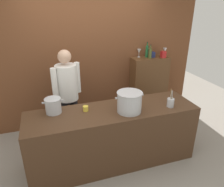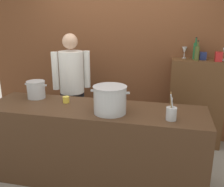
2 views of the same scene
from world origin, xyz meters
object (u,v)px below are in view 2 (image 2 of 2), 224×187
wine_bottle_green (195,51)px  spice_tin_red (219,57)px  utensil_crock (171,113)px  stockpot_small (36,89)px  wine_glass_wide (184,50)px  stockpot_large (110,100)px  chef (72,84)px  wine_bottle_olive (197,53)px  spice_tin_navy (203,56)px  butter_jar (66,100)px

wine_bottle_green → spice_tin_red: 0.33m
spice_tin_red → utensil_crock: bearing=-114.8°
stockpot_small → wine_glass_wide: bearing=31.7°
stockpot_large → wine_glass_wide: wine_glass_wide is taller
wine_bottle_green → wine_glass_wide: wine_bottle_green is taller
chef → stockpot_large: size_ratio=4.00×
stockpot_large → wine_bottle_olive: (0.93, 1.23, 0.35)m
utensil_crock → spice_tin_navy: bearing=73.9°
utensil_crock → butter_jar: (-1.21, 0.26, -0.03)m
butter_jar → wine_glass_wide: size_ratio=0.47×
wine_glass_wide → spice_tin_navy: size_ratio=1.53×
chef → wine_glass_wide: chef is taller
spice_tin_red → stockpot_large: bearing=-135.3°
stockpot_large → spice_tin_navy: bearing=51.8°
stockpot_large → utensil_crock: size_ratio=1.45×
stockpot_large → spice_tin_red: 1.73m
spice_tin_red → spice_tin_navy: spice_tin_red is taller
utensil_crock → wine_bottle_olive: bearing=76.8°
stockpot_large → utensil_crock: bearing=-5.2°
butter_jar → wine_glass_wide: (1.35, 1.19, 0.47)m
chef → butter_jar: size_ratio=21.62×
stockpot_large → stockpot_small: 1.06m
chef → butter_jar: (0.17, -0.62, -0.03)m
chef → stockpot_small: 0.59m
utensil_crock → wine_bottle_green: (0.28, 1.39, 0.44)m
wine_glass_wide → stockpot_large: bearing=-118.9°
wine_bottle_olive → wine_glass_wide: 0.23m
wine_glass_wide → spice_tin_navy: bearing=-21.2°
stockpot_small → spice_tin_red: spice_tin_red is taller
butter_jar → wine_bottle_green: 1.94m
stockpot_small → wine_bottle_olive: bearing=25.6°
stockpot_large → butter_jar: bearing=160.9°
chef → wine_glass_wide: size_ratio=10.14×
stockpot_small → wine_bottle_green: size_ratio=0.95×
wine_bottle_olive → spice_tin_navy: bearing=38.8°
utensil_crock → spice_tin_red: bearing=65.2°
wine_bottle_olive → spice_tin_navy: wine_bottle_olive is taller
wine_bottle_green → spice_tin_navy: 0.13m
utensil_crock → stockpot_small: bearing=168.0°
chef → wine_bottle_olive: 1.79m
stockpot_large → spice_tin_red: size_ratio=3.21×
stockpot_small → spice_tin_navy: size_ratio=2.70×
spice_tin_red → spice_tin_navy: 0.21m
wine_glass_wide → stockpot_small: bearing=-148.3°
stockpot_large → wine_bottle_olive: size_ratio=1.53×
stockpot_small → spice_tin_navy: spice_tin_navy is taller
utensil_crock → spice_tin_navy: size_ratio=2.67×
stockpot_large → chef: bearing=132.5°
chef → utensil_crock: size_ratio=5.79×
spice_tin_navy → stockpot_small: bearing=-153.7°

